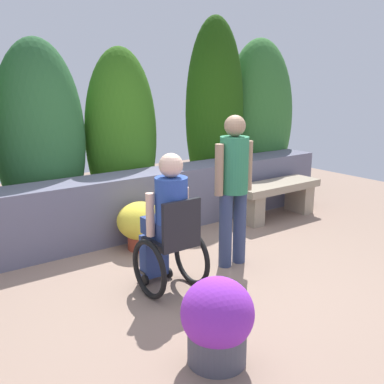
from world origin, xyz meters
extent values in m
plane|color=gray|center=(0.00, 0.00, 0.00)|extent=(11.29, 11.29, 0.00)
cube|color=slate|center=(0.00, 1.55, 0.40)|extent=(6.71, 0.53, 0.80)
ellipsoid|color=#295C2F|center=(-0.70, 2.27, 1.23)|extent=(1.14, 0.80, 2.46)
ellipsoid|color=#306417|center=(0.42, 2.25, 1.20)|extent=(1.05, 0.73, 2.39)
ellipsoid|color=#204A0E|center=(1.99, 2.12, 1.45)|extent=(1.01, 0.70, 2.89)
ellipsoid|color=#357131|center=(3.04, 2.23, 1.31)|extent=(1.34, 0.94, 2.63)
cube|color=gray|center=(1.70, 0.97, 0.21)|extent=(0.20, 0.40, 0.42)
cube|color=gray|center=(2.72, 0.97, 0.21)|extent=(0.20, 0.40, 0.42)
cube|color=gray|center=(2.21, 0.97, 0.47)|extent=(1.38, 0.47, 0.10)
cube|color=black|center=(-0.32, -0.08, 0.50)|extent=(0.40, 0.40, 0.06)
cube|color=black|center=(-0.32, -0.26, 0.73)|extent=(0.40, 0.04, 0.40)
cube|color=black|center=(-0.32, 0.24, 0.10)|extent=(0.28, 0.12, 0.03)
torus|color=black|center=(-0.56, -0.08, 0.28)|extent=(0.05, 0.56, 0.56)
torus|color=black|center=(-0.08, -0.08, 0.28)|extent=(0.05, 0.56, 0.56)
cylinder|color=black|center=(-0.46, 0.17, 0.05)|extent=(0.03, 0.10, 0.10)
cylinder|color=black|center=(-0.18, 0.17, 0.05)|extent=(0.03, 0.10, 0.10)
cube|color=navy|center=(-0.32, 0.02, 0.61)|extent=(0.30, 0.40, 0.16)
cube|color=navy|center=(-0.32, 0.22, 0.27)|extent=(0.26, 0.14, 0.43)
cylinder|color=#2B489C|center=(-0.32, -0.10, 0.86)|extent=(0.30, 0.30, 0.50)
cylinder|color=beige|center=(-0.51, -0.04, 0.78)|extent=(0.08, 0.08, 0.40)
cylinder|color=beige|center=(-0.13, -0.04, 0.78)|extent=(0.08, 0.08, 0.40)
sphere|color=beige|center=(-0.32, -0.10, 1.22)|extent=(0.22, 0.22, 0.22)
cylinder|color=navy|center=(0.47, 0.05, 0.40)|extent=(0.14, 0.14, 0.80)
cylinder|color=navy|center=(0.67, 0.05, 0.40)|extent=(0.14, 0.14, 0.80)
cylinder|color=#2E7C52|center=(0.57, 0.05, 1.10)|extent=(0.30, 0.30, 0.59)
cylinder|color=#A07C60|center=(0.37, 0.05, 1.07)|extent=(0.09, 0.09, 0.53)
cylinder|color=#A07C60|center=(0.77, 0.05, 1.07)|extent=(0.09, 0.09, 0.53)
sphere|color=#A07C60|center=(0.57, 0.05, 1.50)|extent=(0.22, 0.22, 0.22)
cylinder|color=#4B4C5A|center=(-0.68, -1.21, 0.12)|extent=(0.42, 0.42, 0.24)
ellipsoid|color=#193F0E|center=(-0.68, -1.21, 0.31)|extent=(0.46, 0.46, 0.18)
ellipsoid|color=purple|center=(-0.68, -1.21, 0.38)|extent=(0.52, 0.52, 0.51)
cylinder|color=#A63F29|center=(0.00, 1.04, 0.11)|extent=(0.32, 0.32, 0.22)
ellipsoid|color=#276415|center=(0.00, 1.04, 0.28)|extent=(0.35, 0.35, 0.16)
ellipsoid|color=yellow|center=(0.00, 1.04, 0.35)|extent=(0.56, 0.56, 0.45)
camera|label=1|loc=(-2.50, -3.39, 1.97)|focal=42.19mm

